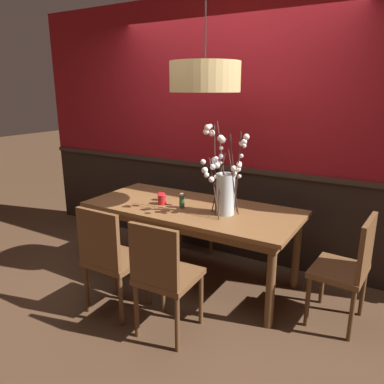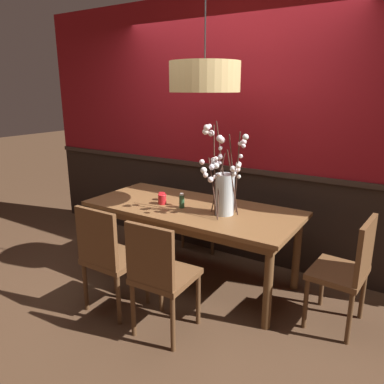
{
  "view_description": "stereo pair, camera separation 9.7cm",
  "coord_description": "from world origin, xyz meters",
  "px_view_note": "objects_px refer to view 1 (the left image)",
  "views": [
    {
      "loc": [
        1.69,
        -2.83,
        1.81
      ],
      "look_at": [
        0.0,
        0.0,
        0.88
      ],
      "focal_mm": 34.66,
      "sensor_mm": 36.0,
      "label": 1
    },
    {
      "loc": [
        1.77,
        -2.78,
        1.81
      ],
      "look_at": [
        0.0,
        0.0,
        0.88
      ],
      "focal_mm": 34.66,
      "sensor_mm": 36.0,
      "label": 2
    }
  ],
  "objects_px": {
    "chair_head_east_end": "(349,265)",
    "condiment_bottle": "(182,201)",
    "chair_far_side_left": "(207,201)",
    "chair_near_side_right": "(164,273)",
    "dining_table": "(192,214)",
    "chair_near_side_left": "(110,255)",
    "candle_holder_nearer_center": "(162,199)",
    "pendant_lamp": "(205,77)",
    "vase_with_blossoms": "(225,187)",
    "candle_holder_nearer_edge": "(161,196)"
  },
  "relations": [
    {
      "from": "chair_head_east_end",
      "to": "condiment_bottle",
      "type": "height_order",
      "value": "chair_head_east_end"
    },
    {
      "from": "chair_far_side_left",
      "to": "condiment_bottle",
      "type": "height_order",
      "value": "chair_far_side_left"
    },
    {
      "from": "chair_head_east_end",
      "to": "chair_near_side_right",
      "type": "distance_m",
      "value": 1.41
    },
    {
      "from": "dining_table",
      "to": "chair_head_east_end",
      "type": "relative_size",
      "value": 2.22
    },
    {
      "from": "chair_head_east_end",
      "to": "chair_near_side_right",
      "type": "bearing_deg",
      "value": -143.27
    },
    {
      "from": "condiment_bottle",
      "to": "chair_near_side_left",
      "type": "bearing_deg",
      "value": -105.95
    },
    {
      "from": "chair_far_side_left",
      "to": "candle_holder_nearer_center",
      "type": "bearing_deg",
      "value": -89.07
    },
    {
      "from": "chair_near_side_left",
      "to": "chair_head_east_end",
      "type": "height_order",
      "value": "chair_near_side_left"
    },
    {
      "from": "candle_holder_nearer_center",
      "to": "pendant_lamp",
      "type": "distance_m",
      "value": 1.19
    },
    {
      "from": "vase_with_blossoms",
      "to": "dining_table",
      "type": "bearing_deg",
      "value": 173.66
    },
    {
      "from": "chair_head_east_end",
      "to": "condiment_bottle",
      "type": "distance_m",
      "value": 1.5
    },
    {
      "from": "candle_holder_nearer_center",
      "to": "chair_near_side_left",
      "type": "bearing_deg",
      "value": -89.33
    },
    {
      "from": "chair_near_side_left",
      "to": "pendant_lamp",
      "type": "distance_m",
      "value": 1.66
    },
    {
      "from": "chair_head_east_end",
      "to": "vase_with_blossoms",
      "type": "distance_m",
      "value": 1.16
    },
    {
      "from": "chair_far_side_left",
      "to": "candle_holder_nearer_edge",
      "type": "relative_size",
      "value": 12.56
    },
    {
      "from": "chair_near_side_left",
      "to": "vase_with_blossoms",
      "type": "distance_m",
      "value": 1.11
    },
    {
      "from": "chair_near_side_left",
      "to": "chair_head_east_end",
      "type": "xyz_separation_m",
      "value": [
        1.68,
        0.82,
        -0.01
      ]
    },
    {
      "from": "chair_near_side_left",
      "to": "condiment_bottle",
      "type": "bearing_deg",
      "value": 74.05
    },
    {
      "from": "chair_head_east_end",
      "to": "chair_near_side_right",
      "type": "xyz_separation_m",
      "value": [
        -1.13,
        -0.85,
        0.01
      ]
    },
    {
      "from": "candle_holder_nearer_edge",
      "to": "condiment_bottle",
      "type": "bearing_deg",
      "value": -18.05
    },
    {
      "from": "chair_far_side_left",
      "to": "dining_table",
      "type": "bearing_deg",
      "value": -70.42
    },
    {
      "from": "candle_holder_nearer_center",
      "to": "pendant_lamp",
      "type": "bearing_deg",
      "value": 10.87
    },
    {
      "from": "chair_near_side_right",
      "to": "candle_holder_nearer_edge",
      "type": "distance_m",
      "value": 1.12
    },
    {
      "from": "chair_far_side_left",
      "to": "chair_near_side_right",
      "type": "height_order",
      "value": "chair_far_side_left"
    },
    {
      "from": "vase_with_blossoms",
      "to": "candle_holder_nearer_edge",
      "type": "distance_m",
      "value": 0.75
    },
    {
      "from": "candle_holder_nearer_edge",
      "to": "pendant_lamp",
      "type": "relative_size",
      "value": 0.08
    },
    {
      "from": "candle_holder_nearer_edge",
      "to": "vase_with_blossoms",
      "type": "bearing_deg",
      "value": -4.6
    },
    {
      "from": "dining_table",
      "to": "chair_near_side_right",
      "type": "height_order",
      "value": "chair_near_side_right"
    },
    {
      "from": "chair_far_side_left",
      "to": "candle_holder_nearer_center",
      "type": "distance_m",
      "value": 0.96
    },
    {
      "from": "dining_table",
      "to": "candle_holder_nearer_center",
      "type": "distance_m",
      "value": 0.32
    },
    {
      "from": "dining_table",
      "to": "vase_with_blossoms",
      "type": "distance_m",
      "value": 0.48
    },
    {
      "from": "chair_head_east_end",
      "to": "candle_holder_nearer_edge",
      "type": "distance_m",
      "value": 1.79
    },
    {
      "from": "chair_near_side_right",
      "to": "vase_with_blossoms",
      "type": "xyz_separation_m",
      "value": [
        0.08,
        0.82,
        0.47
      ]
    },
    {
      "from": "candle_holder_nearer_edge",
      "to": "candle_holder_nearer_center",
      "type": "bearing_deg",
      "value": -51.45
    },
    {
      "from": "chair_far_side_left",
      "to": "condiment_bottle",
      "type": "relative_size",
      "value": 6.94
    },
    {
      "from": "chair_head_east_end",
      "to": "candle_holder_nearer_center",
      "type": "relative_size",
      "value": 9.5
    },
    {
      "from": "candle_holder_nearer_center",
      "to": "condiment_bottle",
      "type": "distance_m",
      "value": 0.22
    },
    {
      "from": "chair_near_side_left",
      "to": "condiment_bottle",
      "type": "xyz_separation_m",
      "value": [
        0.21,
        0.75,
        0.29
      ]
    },
    {
      "from": "chair_near_side_left",
      "to": "chair_near_side_right",
      "type": "bearing_deg",
      "value": -2.91
    },
    {
      "from": "candle_holder_nearer_edge",
      "to": "condiment_bottle",
      "type": "relative_size",
      "value": 0.55
    },
    {
      "from": "chair_near_side_left",
      "to": "vase_with_blossoms",
      "type": "bearing_deg",
      "value": 51.74
    },
    {
      "from": "dining_table",
      "to": "condiment_bottle",
      "type": "relative_size",
      "value": 14.5
    },
    {
      "from": "dining_table",
      "to": "vase_with_blossoms",
      "type": "xyz_separation_m",
      "value": [
        0.35,
        -0.04,
        0.32
      ]
    },
    {
      "from": "chair_head_east_end",
      "to": "vase_with_blossoms",
      "type": "height_order",
      "value": "vase_with_blossoms"
    },
    {
      "from": "candle_holder_nearer_center",
      "to": "pendant_lamp",
      "type": "height_order",
      "value": "pendant_lamp"
    },
    {
      "from": "chair_near_side_left",
      "to": "vase_with_blossoms",
      "type": "xyz_separation_m",
      "value": [
        0.62,
        0.79,
        0.47
      ]
    },
    {
      "from": "chair_near_side_left",
      "to": "chair_far_side_left",
      "type": "distance_m",
      "value": 1.67
    },
    {
      "from": "chair_head_east_end",
      "to": "candle_holder_nearer_center",
      "type": "height_order",
      "value": "chair_head_east_end"
    },
    {
      "from": "chair_far_side_left",
      "to": "candle_holder_nearer_edge",
      "type": "bearing_deg",
      "value": -94.71
    },
    {
      "from": "chair_near_side_left",
      "to": "condiment_bottle",
      "type": "height_order",
      "value": "chair_near_side_left"
    }
  ]
}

